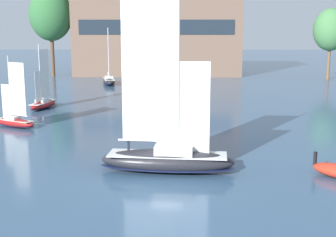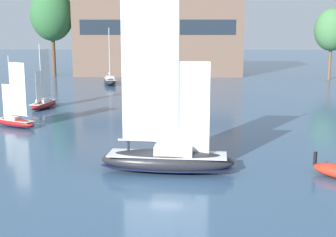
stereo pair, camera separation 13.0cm
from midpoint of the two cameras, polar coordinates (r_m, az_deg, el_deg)
ground_plane at (r=36.68m, az=-0.18°, el=-6.50°), size 400.00×400.00×0.00m
waterfront_building at (r=111.29m, az=-1.30°, el=10.77°), size 39.25×15.09×20.80m
tree_shore_left at (r=110.26m, az=-14.15°, el=12.15°), size 9.53×9.53×19.61m
tree_shore_center at (r=105.87m, az=19.18°, el=10.18°), size 7.28×7.28×14.99m
sailboat_main at (r=36.35m, az=-0.16°, el=-4.80°), size 10.73×3.84×14.44m
sailboat_moored_mid_channel at (r=67.00m, az=-15.03°, el=1.85°), size 3.06×6.68×8.88m
sailboat_moored_far_slip at (r=92.96m, az=-7.26°, el=4.62°), size 3.85×8.25×10.95m
sailboat_moored_outer_mooring at (r=55.48m, az=-18.27°, el=-0.26°), size 5.86×4.23×7.99m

